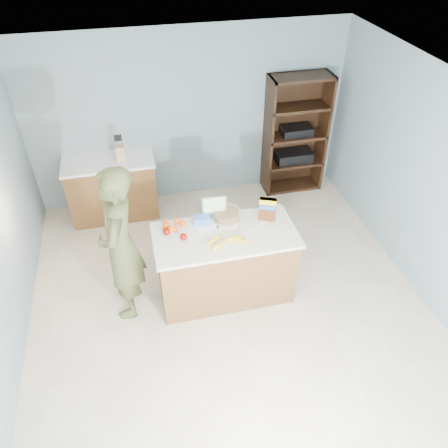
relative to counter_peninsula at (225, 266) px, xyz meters
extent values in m
cube|color=beige|center=(0.00, -0.30, -0.42)|extent=(4.50, 5.00, 0.02)
cube|color=gray|center=(0.00, 2.20, 0.83)|extent=(4.50, 0.02, 2.50)
cube|color=gray|center=(2.25, -0.30, 0.83)|extent=(0.02, 5.00, 2.50)
cube|color=white|center=(0.00, -0.30, 2.08)|extent=(4.50, 5.00, 0.02)
cube|color=brown|center=(0.00, 0.00, 0.01)|extent=(1.50, 0.70, 0.86)
cube|color=silver|center=(0.00, 0.00, 0.46)|extent=(1.56, 0.76, 0.04)
cube|color=black|center=(0.00, 0.00, -0.37)|extent=(1.46, 0.66, 0.10)
cube|color=brown|center=(-1.20, 1.90, 0.01)|extent=(1.20, 0.60, 0.86)
cube|color=white|center=(-1.20, 1.90, 0.46)|extent=(1.24, 0.62, 0.04)
cube|color=black|center=(1.55, 2.18, 0.48)|extent=(0.90, 0.04, 1.80)
cube|color=black|center=(1.12, 2.00, 0.48)|extent=(0.04, 0.40, 1.80)
cube|color=black|center=(1.98, 2.00, 0.48)|extent=(0.04, 0.40, 1.80)
cube|color=black|center=(1.55, 2.00, -0.40)|extent=(0.90, 0.40, 0.04)
cube|color=black|center=(1.55, 2.00, 0.03)|extent=(0.90, 0.40, 0.04)
cube|color=black|center=(1.55, 2.00, 0.48)|extent=(0.90, 0.40, 0.04)
cube|color=black|center=(1.55, 2.00, 0.93)|extent=(0.90, 0.40, 0.04)
cube|color=black|center=(1.55, 2.00, 1.36)|extent=(0.90, 0.40, 0.04)
cube|color=black|center=(1.55, 2.00, 0.13)|extent=(0.55, 0.32, 0.16)
cube|color=black|center=(1.55, 2.00, 0.56)|extent=(0.45, 0.30, 0.12)
imported|color=#444A27|center=(-1.11, 0.03, 0.50)|extent=(0.55, 0.73, 1.84)
cube|color=tan|center=(-1.01, 1.83, 0.59)|extent=(0.12, 0.10, 0.22)
cylinder|color=black|center=(-1.05, 1.83, 0.75)|extent=(0.02, 0.02, 0.09)
cylinder|color=black|center=(-1.03, 1.83, 0.75)|extent=(0.02, 0.02, 0.09)
cylinder|color=black|center=(-1.01, 1.83, 0.75)|extent=(0.02, 0.02, 0.09)
cylinder|color=black|center=(-0.99, 1.83, 0.75)|extent=(0.02, 0.02, 0.09)
cylinder|color=black|center=(-0.97, 1.83, 0.75)|extent=(0.02, 0.02, 0.09)
cube|color=white|center=(-0.15, 0.13, 0.49)|extent=(0.23, 0.14, 0.00)
cube|color=white|center=(0.05, 0.13, 0.49)|extent=(0.24, 0.18, 0.00)
ellipsoid|color=yellow|center=(-0.13, -0.09, 0.51)|extent=(0.20, 0.16, 0.05)
ellipsoid|color=yellow|center=(-0.11, -0.19, 0.51)|extent=(0.21, 0.15, 0.05)
ellipsoid|color=yellow|center=(0.08, -0.11, 0.51)|extent=(0.22, 0.06, 0.05)
ellipsoid|color=yellow|center=(0.12, -0.16, 0.51)|extent=(0.20, 0.17, 0.05)
sphere|color=#8C0804|center=(-0.61, 0.14, 0.52)|extent=(0.08, 0.08, 0.08)
sphere|color=#8C0804|center=(-0.45, 0.01, 0.52)|extent=(0.08, 0.08, 0.08)
sphere|color=orange|center=(-0.61, 0.22, 0.52)|extent=(0.07, 0.07, 0.07)
sphere|color=orange|center=(-0.59, 0.25, 0.52)|extent=(0.07, 0.07, 0.07)
sphere|color=orange|center=(-0.52, 0.17, 0.52)|extent=(0.07, 0.07, 0.07)
sphere|color=orange|center=(-0.42, 0.25, 0.52)|extent=(0.07, 0.07, 0.07)
sphere|color=orange|center=(-0.61, 0.24, 0.52)|extent=(0.07, 0.07, 0.07)
sphere|color=orange|center=(-0.56, 0.18, 0.52)|extent=(0.07, 0.07, 0.07)
sphere|color=orange|center=(-0.48, 0.31, 0.52)|extent=(0.07, 0.07, 0.07)
sphere|color=orange|center=(-0.61, 0.30, 0.52)|extent=(0.07, 0.07, 0.07)
cube|color=blue|center=(-0.21, 0.26, 0.52)|extent=(0.19, 0.14, 0.08)
cylinder|color=#267219|center=(0.08, 0.26, 0.53)|extent=(0.27, 0.27, 0.09)
cylinder|color=white|center=(0.08, 0.26, 0.55)|extent=(0.30, 0.30, 0.13)
cylinder|color=silver|center=(-0.05, 0.33, 0.49)|extent=(0.12, 0.12, 0.01)
cylinder|color=silver|center=(-0.05, 0.33, 0.52)|extent=(0.02, 0.02, 0.05)
cube|color=silver|center=(-0.05, 0.33, 0.66)|extent=(0.28, 0.05, 0.22)
cube|color=yellow|center=(-0.05, 0.31, 0.66)|extent=(0.24, 0.02, 0.18)
cube|color=#592B14|center=(0.52, 0.14, 0.62)|extent=(0.20, 0.13, 0.28)
cube|color=yellow|center=(0.52, 0.14, 0.73)|extent=(0.20, 0.14, 0.06)
cube|color=blue|center=(0.52, 0.14, 0.66)|extent=(0.20, 0.14, 0.05)
camera|label=1|loc=(-0.83, -3.52, 3.50)|focal=35.00mm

